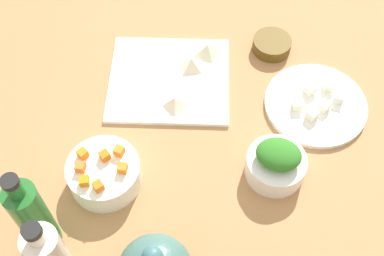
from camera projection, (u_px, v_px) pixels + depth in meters
The scene contains 24 objects.
tabletop at pixel (192, 144), 111.39cm from camera, with size 190.00×190.00×3.00cm, color #A67649.
cutting_board at pixel (169, 80), 118.98cm from camera, with size 28.35×25.68×1.00cm, color white.
plate_tofu at pixel (315, 105), 114.77cm from camera, with size 23.47×23.47×1.20cm, color white.
bowl_greens at pixel (275, 166), 103.54cm from camera, with size 12.47×12.47×5.33cm, color white.
bowl_carrots at pixel (104, 174), 102.20cm from camera, with size 15.03×15.03×5.98cm, color white.
bowl_small_side at pixel (272, 45), 123.75cm from camera, with size 9.47×9.47×3.09cm, color #594014.
bottle_0 at pixel (33, 217), 88.88cm from camera, with size 5.94×5.94×24.65cm.
carrot_cube_0 at pixel (98, 186), 96.30cm from camera, with size 1.80×1.80×1.80cm, color orange.
carrot_cube_1 at pixel (105, 156), 100.04cm from camera, with size 1.80×1.80×1.80cm, color orange.
carrot_cube_2 at pixel (80, 167), 98.60cm from camera, with size 1.80×1.80×1.80cm, color orange.
carrot_cube_3 at pixel (119, 151), 100.66cm from camera, with size 1.80×1.80×1.80cm, color orange.
carrot_cube_4 at pixel (122, 168), 98.47cm from camera, with size 1.80×1.80×1.80cm, color orange.
carrot_cube_5 at pixel (84, 181), 96.91cm from camera, with size 1.80×1.80×1.80cm, color orange.
carrot_cube_6 at pixel (83, 154), 100.31cm from camera, with size 1.80×1.80×1.80cm, color orange.
chopped_greens_mound at pixel (279, 154), 99.53cm from camera, with size 9.22×7.58×4.28cm, color #2D7422.
tofu_cube_0 at pixel (324, 106), 112.47cm from camera, with size 2.20×2.20×2.20cm, color white.
tofu_cube_1 at pixel (298, 105), 112.62cm from camera, with size 2.20×2.20×2.20cm, color white.
tofu_cube_2 at pixel (312, 115), 111.12cm from camera, with size 2.20×2.20×2.20cm, color #F9E4C9.
tofu_cube_3 at pixel (310, 90), 115.01cm from camera, with size 2.20×2.20×2.20cm, color white.
tofu_cube_4 at pixel (339, 98), 113.71cm from camera, with size 2.20×2.20×2.20cm, color silver.
tofu_cube_5 at pixel (329, 86), 115.61cm from camera, with size 2.20×2.20×2.20cm, color silver.
dumpling_0 at pixel (175, 102), 112.93cm from camera, with size 4.61×4.33×2.90cm, color beige.
dumpling_1 at pixel (192, 63), 119.09cm from camera, with size 4.89×4.54×3.16cm, color beige.
dumpling_2 at pixel (208, 49), 121.69cm from camera, with size 5.30×4.87×2.98cm, color beige.
Camera 1 is at (-1.68, 58.27, 96.48)cm, focal length 46.67 mm.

